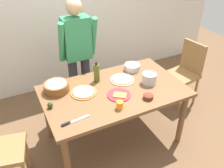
{
  "coord_description": "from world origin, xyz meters",
  "views": [
    {
      "loc": [
        -1.03,
        -2.01,
        2.32
      ],
      "look_at": [
        0.0,
        0.05,
        0.81
      ],
      "focal_mm": 38.95,
      "sensor_mm": 36.0,
      "label": 1
    }
  ],
  "objects": [
    {
      "name": "ground",
      "position": [
        0.0,
        0.0,
        0.0
      ],
      "size": [
        8.0,
        8.0,
        0.0
      ],
      "primitive_type": "plane",
      "color": "brown"
    },
    {
      "name": "cup_orange",
      "position": [
        -0.1,
        -0.32,
        0.8
      ],
      "size": [
        0.07,
        0.07,
        0.08
      ],
      "primitive_type": "cylinder",
      "color": "orange",
      "rests_on": "dining_table"
    },
    {
      "name": "avocado",
      "position": [
        -0.73,
        0.0,
        0.8
      ],
      "size": [
        0.06,
        0.06,
        0.07
      ],
      "primitive_type": "ellipsoid",
      "color": "#2D4219",
      "rests_on": "dining_table"
    },
    {
      "name": "person_cook",
      "position": [
        -0.15,
        0.76,
        0.94
      ],
      "size": [
        0.49,
        0.25,
        1.62
      ],
      "color": "#2D2D38",
      "rests_on": "ground"
    },
    {
      "name": "mixing_bowl_steel",
      "position": [
        0.41,
        0.3,
        0.8
      ],
      "size": [
        0.2,
        0.2,
        0.08
      ],
      "color": "#B7B7BC",
      "rests_on": "dining_table"
    },
    {
      "name": "pizza_cooked_on_tray",
      "position": [
        -0.33,
        0.1,
        0.77
      ],
      "size": [
        0.29,
        0.29,
        0.02
      ],
      "color": "#C67A33",
      "rests_on": "dining_table"
    },
    {
      "name": "popcorn_bowl",
      "position": [
        -0.58,
        0.27,
        0.82
      ],
      "size": [
        0.28,
        0.28,
        0.11
      ],
      "color": "brown",
      "rests_on": "dining_table"
    },
    {
      "name": "dining_table",
      "position": [
        0.0,
        0.0,
        0.67
      ],
      "size": [
        1.6,
        0.96,
        0.76
      ],
      "color": "brown",
      "rests_on": "ground"
    },
    {
      "name": "pizza_raw_on_board",
      "position": [
        0.18,
        0.14,
        0.77
      ],
      "size": [
        0.28,
        0.28,
        0.02
      ],
      "color": "beige",
      "rests_on": "dining_table"
    },
    {
      "name": "olive_oil_bottle",
      "position": [
        -0.1,
        0.26,
        0.87
      ],
      "size": [
        0.07,
        0.07,
        0.26
      ],
      "color": "#47561E",
      "rests_on": "dining_table"
    },
    {
      "name": "wall_back",
      "position": [
        0.0,
        1.6,
        1.3
      ],
      "size": [
        5.6,
        0.1,
        2.6
      ],
      "primitive_type": "cube",
      "color": "silver",
      "rests_on": "ground"
    },
    {
      "name": "chair_wooden_right",
      "position": [
        1.32,
        0.27,
        0.54
      ],
      "size": [
        0.45,
        0.45,
        0.95
      ],
      "color": "olive",
      "rests_on": "ground"
    },
    {
      "name": "small_sauce_bowl",
      "position": [
        0.25,
        -0.31,
        0.79
      ],
      "size": [
        0.11,
        0.11,
        0.06
      ],
      "color": "#4C2D1E",
      "rests_on": "dining_table"
    },
    {
      "name": "chef_knife",
      "position": [
        -0.6,
        -0.3,
        0.77
      ],
      "size": [
        0.29,
        0.06,
        0.02
      ],
      "color": "silver",
      "rests_on": "dining_table"
    },
    {
      "name": "steel_pot",
      "position": [
        0.43,
        -0.06,
        0.83
      ],
      "size": [
        0.17,
        0.17,
        0.13
      ],
      "color": "#B7B7BC",
      "rests_on": "dining_table"
    },
    {
      "name": "plate_with_slice",
      "position": [
        0.0,
        -0.12,
        0.77
      ],
      "size": [
        0.26,
        0.26,
        0.02
      ],
      "color": "red",
      "rests_on": "dining_table"
    }
  ]
}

